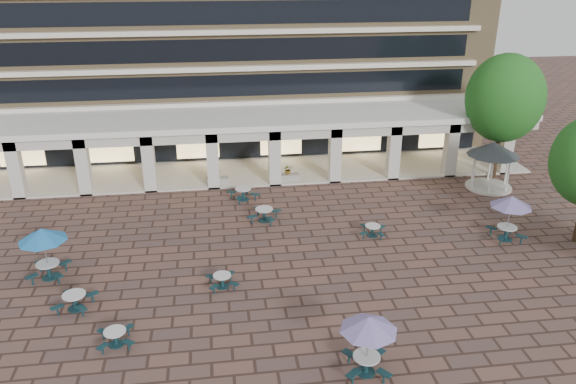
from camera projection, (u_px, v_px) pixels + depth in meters
name	position (u px, v px, depth m)	size (l,w,h in m)	color
ground	(261.00, 280.00, 27.62)	(120.00, 120.00, 0.00)	brown
retail_arcade	(241.00, 134.00, 39.96)	(42.00, 6.60, 4.40)	white
picnic_table_0	(115.00, 336.00, 22.86)	(1.67, 1.67, 0.68)	#133339
picnic_table_4	(42.00, 237.00, 26.90)	(2.33, 2.33, 2.69)	#133339
picnic_table_5	(75.00, 300.00, 25.17)	(1.97, 1.97, 0.78)	#133339
picnic_table_6	(369.00, 326.00, 20.63)	(2.20, 2.20, 2.54)	#133339
picnic_table_9	(222.00, 280.00, 26.88)	(1.62, 1.62, 0.66)	#133339
picnic_table_10	(264.00, 213.00, 33.60)	(2.17, 2.17, 0.80)	#133339
picnic_table_11	(511.00, 203.00, 30.67)	(2.27, 2.27, 2.63)	#133339
picnic_table_12	(243.00, 193.00, 36.53)	(2.15, 2.15, 0.79)	#133339
picnic_table_13	(373.00, 230.00, 31.80)	(1.73, 1.73, 0.65)	#133339
gazebo	(493.00, 154.00, 37.64)	(3.47, 3.47, 3.23)	beige
tree_east_c	(505.00, 98.00, 38.24)	(5.28, 5.28, 8.80)	#3C2818
planter_left	(218.00, 178.00, 38.98)	(1.50, 0.66, 1.21)	gray
planter_right	(288.00, 175.00, 39.61)	(1.50, 0.61, 1.21)	gray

